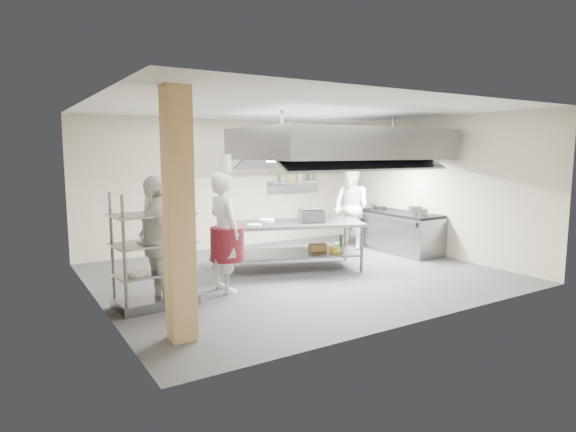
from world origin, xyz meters
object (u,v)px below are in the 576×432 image
cooking_range (399,233)px  chef_plating (156,243)px  pass_rack (154,249)px  chef_head (224,232)px  chef_line (351,207)px  griddle (311,216)px  island (292,245)px  stockpot (415,210)px

cooking_range → chef_plating: 5.99m
pass_rack → chef_head: 1.21m
chef_line → griddle: chef_line is taller
island → chef_plating: size_ratio=1.38×
cooking_range → griddle: 2.70m
island → chef_head: bearing=-138.9°
chef_head → chef_plating: chef_head is taller
pass_rack → chef_plating: bearing=-89.2°
chef_line → griddle: bearing=-68.1°
chef_head → chef_line: chef_line is taller
island → chef_plating: 3.11m
chef_head → stockpot: chef_head is taller
chef_line → pass_rack: bearing=-78.7°
chef_head → chef_plating: size_ratio=1.01×
pass_rack → stockpot: size_ratio=5.81×
island → chef_head: (-1.74, -0.70, 0.51)m
cooking_range → griddle: bearing=-174.6°
chef_head → griddle: size_ratio=4.22×
cooking_range → island: bearing=-177.9°
pass_rack → cooking_range: (5.88, 0.98, -0.43)m
pass_rack → stockpot: pass_rack is taller
chef_plating → chef_line: bearing=105.1°
pass_rack → cooking_range: size_ratio=0.85×
chef_head → stockpot: (4.59, 0.25, 0.03)m
stockpot → chef_head: bearing=-176.9°
island → griddle: 0.68m
chef_plating → stockpot: 5.79m
chef_plating → stockpot: (5.76, 0.51, 0.04)m
chef_line → stockpot: (0.61, -1.42, 0.02)m
pass_rack → griddle: (3.26, 0.73, 0.18)m
cooking_range → chef_line: chef_line is taller
chef_line → chef_head: bearing=-75.6°
pass_rack → chef_head: (1.19, 0.18, 0.12)m
griddle → stockpot: 2.53m
stockpot → griddle: bearing=172.9°
chef_head → griddle: chef_head is taller
island → chef_plating: chef_plating is taller
chef_plating → island: bearing=102.8°
island → chef_plating: bearing=-142.6°
cooking_range → chef_line: (-0.71, 0.87, 0.56)m
cooking_range → chef_head: 4.79m
chef_head → stockpot: 4.59m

